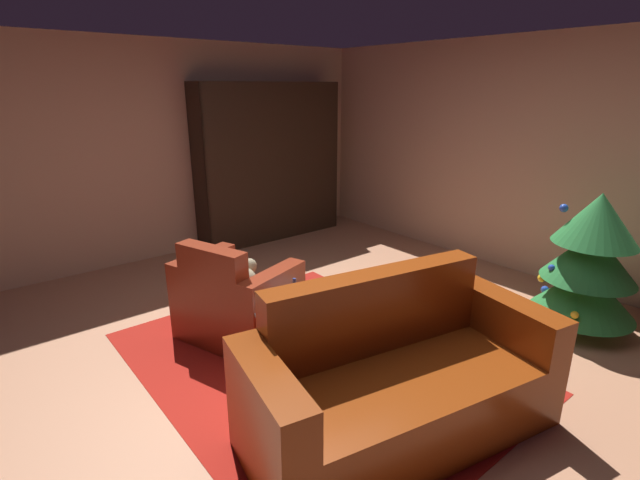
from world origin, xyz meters
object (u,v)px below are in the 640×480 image
object	(u,v)px
couch_red	(397,383)
decorated_tree	(590,261)
bookshelf_unit	(278,163)
coffee_table	(307,311)
book_stack_on_table	(301,302)
bottle_on_table	(294,303)
armchair_red	(236,303)

from	to	relation	value
couch_red	decorated_tree	size ratio (longest dim) A/B	1.66
bookshelf_unit	coffee_table	size ratio (longest dim) A/B	2.64
couch_red	book_stack_on_table	distance (m)	0.95
bookshelf_unit	bottle_on_table	xyz separation A→B (m)	(2.90, -1.86, -0.42)
bookshelf_unit	book_stack_on_table	distance (m)	3.31
armchair_red	couch_red	xyz separation A→B (m)	(1.59, 0.20, 0.01)
couch_red	book_stack_on_table	size ratio (longest dim) A/B	9.27
couch_red	coffee_table	xyz separation A→B (m)	(-0.92, 0.03, 0.11)
bookshelf_unit	couch_red	distance (m)	4.15
book_stack_on_table	decorated_tree	distance (m)	2.47
coffee_table	book_stack_on_table	world-z (taller)	book_stack_on_table
book_stack_on_table	bottle_on_table	bearing A→B (deg)	-52.16
bookshelf_unit	armchair_red	bearing A→B (deg)	-41.72
couch_red	decorated_tree	bearing A→B (deg)	85.99
coffee_table	bottle_on_table	distance (m)	0.27
armchair_red	bottle_on_table	xyz separation A→B (m)	(0.77, 0.04, 0.28)
bottle_on_table	bookshelf_unit	bearing A→B (deg)	147.38
decorated_tree	bookshelf_unit	bearing A→B (deg)	-172.59
couch_red	bottle_on_table	size ratio (longest dim) A/B	6.58
armchair_red	bottle_on_table	distance (m)	0.82
book_stack_on_table	coffee_table	bearing A→B (deg)	83.22
bookshelf_unit	bottle_on_table	size ratio (longest dim) A/B	6.79
armchair_red	book_stack_on_table	size ratio (longest dim) A/B	4.96
book_stack_on_table	bookshelf_unit	bearing A→B (deg)	148.44
bookshelf_unit	couch_red	xyz separation A→B (m)	(3.72, -1.70, -0.70)
book_stack_on_table	bottle_on_table	size ratio (longest dim) A/B	0.71
armchair_red	book_stack_on_table	distance (m)	0.72
bookshelf_unit	book_stack_on_table	world-z (taller)	bookshelf_unit
armchair_red	couch_red	distance (m)	1.60
bookshelf_unit	bottle_on_table	world-z (taller)	bookshelf_unit
bottle_on_table	decorated_tree	xyz separation A→B (m)	(0.97, 2.36, 0.03)
bottle_on_table	decorated_tree	bearing A→B (deg)	67.57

